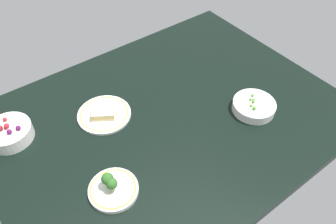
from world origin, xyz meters
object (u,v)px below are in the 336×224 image
plate_sandwich (104,113)px  bowl_berries (9,132)px  plate_broccoli (113,188)px  bowl_peas (254,106)px

plate_sandwich → bowl_berries: (-34.73, 11.03, 1.91)cm
plate_sandwich → plate_broccoli: (-14.95, -32.92, 0.64)cm
plate_broccoli → plate_sandwich: bearing=65.6°
plate_sandwich → plate_broccoli: 36.16cm
plate_sandwich → bowl_peas: 62.05cm
bowl_berries → bowl_peas: size_ratio=0.98×
plate_sandwich → bowl_berries: size_ratio=1.25×
plate_broccoli → bowl_berries: 48.21cm
plate_broccoli → bowl_berries: bearing=114.2°
bowl_berries → bowl_peas: bowl_berries is taller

